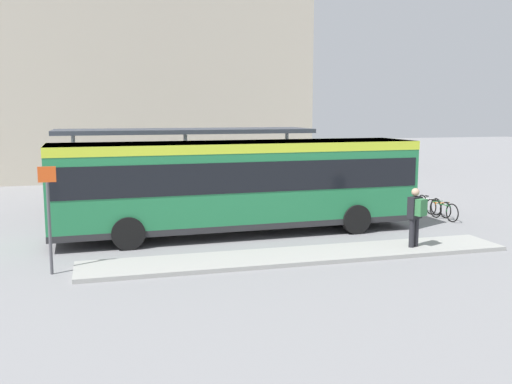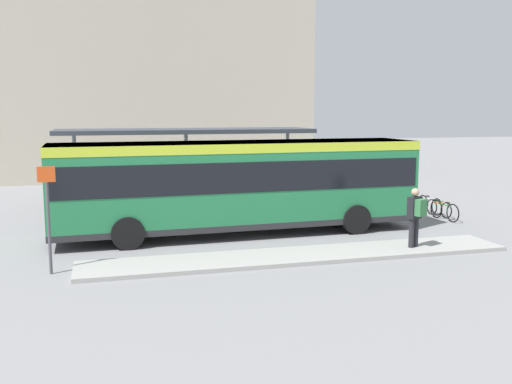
% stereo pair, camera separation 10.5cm
% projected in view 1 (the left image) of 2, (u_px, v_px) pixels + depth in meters
% --- Properties ---
extents(ground_plane, '(120.00, 120.00, 0.00)m').
position_uv_depth(ground_plane, '(239.00, 233.00, 19.65)').
color(ground_plane, gray).
extents(curb_island, '(12.52, 1.80, 0.12)m').
position_uv_depth(curb_island, '(301.00, 256.00, 16.38)').
color(curb_island, '#9E9E99').
rests_on(curb_island, ground_plane).
extents(city_bus, '(12.45, 3.00, 3.15)m').
position_uv_depth(city_bus, '(239.00, 180.00, 19.39)').
color(city_bus, '#237A47').
rests_on(city_bus, ground_plane).
extents(pedestrian_waiting, '(0.52, 0.56, 1.79)m').
position_uv_depth(pedestrian_waiting, '(416.00, 214.00, 17.03)').
color(pedestrian_waiting, '#232328').
rests_on(pedestrian_waiting, curb_island).
extents(bicycle_green, '(0.48, 1.68, 0.73)m').
position_uv_depth(bicycle_green, '(444.00, 210.00, 22.05)').
color(bicycle_green, black).
rests_on(bicycle_green, ground_plane).
extents(bicycle_orange, '(0.48, 1.51, 0.66)m').
position_uv_depth(bicycle_orange, '(438.00, 208.00, 22.78)').
color(bicycle_orange, black).
rests_on(bicycle_orange, ground_plane).
extents(bicycle_white, '(0.48, 1.66, 0.72)m').
position_uv_depth(bicycle_white, '(429.00, 205.00, 23.46)').
color(bicycle_white, black).
rests_on(bicycle_white, ground_plane).
extents(station_shelter, '(10.95, 3.04, 3.41)m').
position_uv_depth(station_shelter, '(185.00, 133.00, 24.68)').
color(station_shelter, '#383D47').
rests_on(station_shelter, ground_plane).
extents(potted_planter_near_shelter, '(0.92, 0.92, 1.42)m').
position_uv_depth(potted_planter_near_shelter, '(87.00, 203.00, 21.58)').
color(potted_planter_near_shelter, slate).
rests_on(potted_planter_near_shelter, ground_plane).
extents(platform_sign, '(0.44, 0.08, 2.80)m').
position_uv_depth(platform_sign, '(49.00, 215.00, 14.52)').
color(platform_sign, '#4C4C51').
rests_on(platform_sign, ground_plane).
extents(station_building, '(26.37, 13.41, 17.85)m').
position_uv_depth(station_building, '(94.00, 40.00, 38.28)').
color(station_building, '#BCB29E').
rests_on(station_building, ground_plane).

